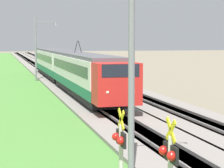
% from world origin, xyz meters
% --- Properties ---
extents(ballast_main, '(240.00, 4.40, 0.30)m').
position_xyz_m(ballast_main, '(50.00, 0.00, 0.15)').
color(ballast_main, gray).
rests_on(ballast_main, ground).
extents(ballast_adjacent, '(240.00, 4.40, 0.30)m').
position_xyz_m(ballast_adjacent, '(50.00, -4.22, 0.15)').
color(ballast_adjacent, gray).
rests_on(ballast_adjacent, ground).
extents(track_main, '(240.00, 1.57, 0.45)m').
position_xyz_m(track_main, '(50.00, 0.00, 0.16)').
color(track_main, '#4C4238').
rests_on(track_main, ground).
extents(track_adjacent, '(240.00, 1.57, 0.45)m').
position_xyz_m(track_adjacent, '(50.00, -4.22, 0.16)').
color(track_adjacent, '#4C4238').
rests_on(track_adjacent, ground).
extents(passenger_train, '(41.41, 2.86, 4.86)m').
position_xyz_m(passenger_train, '(38.28, 0.00, 2.26)').
color(passenger_train, red).
rests_on(passenger_train, ground).
extents(crossing_signal_aux, '(0.70, 0.23, 3.20)m').
position_xyz_m(crossing_signal_aux, '(2.98, 4.07, 1.94)').
color(crossing_signal_aux, beige).
rests_on(crossing_signal_aux, ground).
extents(catenary_mast_near, '(0.22, 2.56, 8.33)m').
position_xyz_m(catenary_mast_near, '(6.95, 2.51, 4.31)').
color(catenary_mast_near, slate).
rests_on(catenary_mast_near, ground).
extents(catenary_mast_mid, '(0.22, 2.56, 7.89)m').
position_xyz_m(catenary_mast_mid, '(44.95, 2.51, 4.09)').
color(catenary_mast_mid, slate).
rests_on(catenary_mast_mid, ground).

